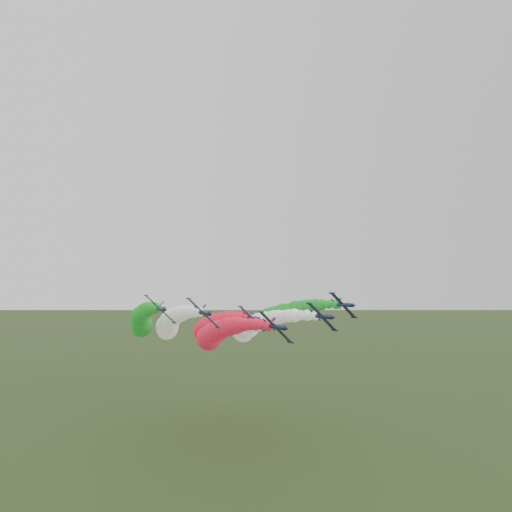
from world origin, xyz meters
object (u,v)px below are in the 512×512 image
object	(u,v)px
jet_trail	(209,326)
jet_lead	(216,334)
jet_inner_left	(170,323)
jet_outer_right	(274,317)
jet_inner_right	(253,326)
jet_outer_left	(141,320)

from	to	relation	value
jet_trail	jet_lead	bearing A→B (deg)	-103.24
jet_inner_left	jet_outer_right	size ratio (longest dim) A/B	1.00
jet_inner_right	jet_outer_left	bearing A→B (deg)	159.42
jet_inner_left	jet_lead	bearing A→B (deg)	-36.97
jet_outer_left	jet_trail	distance (m)	24.62
jet_inner_left	jet_inner_right	bearing A→B (deg)	-2.82
jet_inner_right	jet_trail	bearing A→B (deg)	112.20
jet_inner_left	jet_trail	world-z (taller)	jet_inner_left
jet_inner_right	jet_outer_left	xyz separation A→B (m)	(-31.08, 11.67, 1.77)
jet_outer_right	jet_outer_left	bearing A→B (deg)	173.59
jet_lead	jet_outer_right	bearing A→B (deg)	30.38
jet_inner_left	jet_outer_right	world-z (taller)	jet_outer_right
jet_lead	jet_inner_left	distance (m)	13.87
jet_lead	jet_outer_right	xyz separation A→B (m)	(23.93, 14.03, 3.44)
jet_trail	jet_outer_right	bearing A→B (deg)	-34.24
jet_lead	jet_outer_left	world-z (taller)	jet_outer_left
jet_inner_left	jet_trail	size ratio (longest dim) A/B	1.00
jet_inner_left	jet_inner_right	xyz separation A→B (m)	(24.85, -1.22, -1.33)
jet_outer_left	jet_outer_right	xyz separation A→B (m)	(41.04, -4.61, 0.40)
jet_inner_left	jet_outer_left	distance (m)	12.17
jet_outer_right	jet_lead	bearing A→B (deg)	-149.62
jet_inner_right	jet_outer_right	bearing A→B (deg)	35.34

